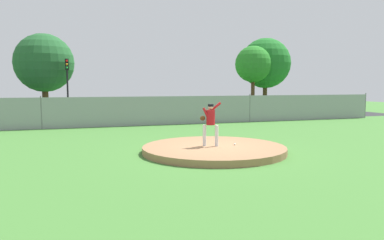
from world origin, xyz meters
TOP-DOWN VIEW (x-y plane):
  - ground_plane at (0.00, 6.00)m, footprint 80.00×80.00m
  - asphalt_strip at (0.00, 14.50)m, footprint 44.00×7.00m
  - pitchers_mound at (0.00, 0.00)m, footprint 5.37×5.37m
  - pitcher_youth at (-0.13, 0.04)m, footprint 0.81×0.32m
  - baseball at (0.83, -0.06)m, footprint 0.07×0.07m
  - chainlink_fence at (-0.00, 10.00)m, footprint 33.52×0.07m
  - parked_car_white at (-6.19, 14.00)m, footprint 1.96×4.55m
  - parked_car_red at (-0.64, 14.43)m, footprint 2.04×4.32m
  - traffic_cone_orange at (3.52, 17.59)m, footprint 0.40×0.40m
  - traffic_light_near at (-5.28, 18.73)m, footprint 0.28×0.46m
  - tree_tall_centre at (-7.12, 21.04)m, footprint 4.94×4.94m
  - tree_leaning_west at (13.55, 22.52)m, footprint 3.87×3.87m
  - tree_bushy_near at (15.81, 23.89)m, footprint 5.59×5.59m

SIDE VIEW (x-z plane):
  - ground_plane at x=0.00m, z-range 0.00..0.00m
  - asphalt_strip at x=0.00m, z-range 0.00..0.01m
  - pitchers_mound at x=0.00m, z-range 0.00..0.25m
  - traffic_cone_orange at x=3.52m, z-range -0.01..0.54m
  - baseball at x=0.83m, z-range 0.25..0.32m
  - parked_car_white at x=-6.19m, z-range -0.03..1.54m
  - parked_car_red at x=-0.64m, z-range -0.04..1.60m
  - chainlink_fence at x=0.00m, z-range -0.05..1.88m
  - pitcher_youth at x=-0.13m, z-range 0.39..2.05m
  - traffic_light_near at x=-5.28m, z-range 0.87..5.53m
  - tree_tall_centre at x=-7.12m, z-range 0.96..7.87m
  - tree_leaning_west at x=13.55m, z-range 1.40..8.14m
  - tree_bushy_near at x=15.81m, z-range 1.10..8.90m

